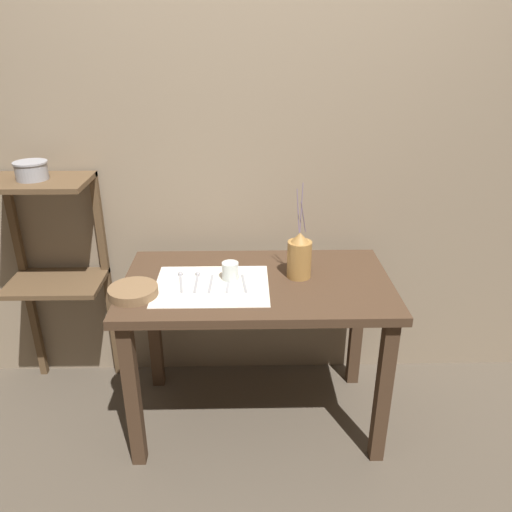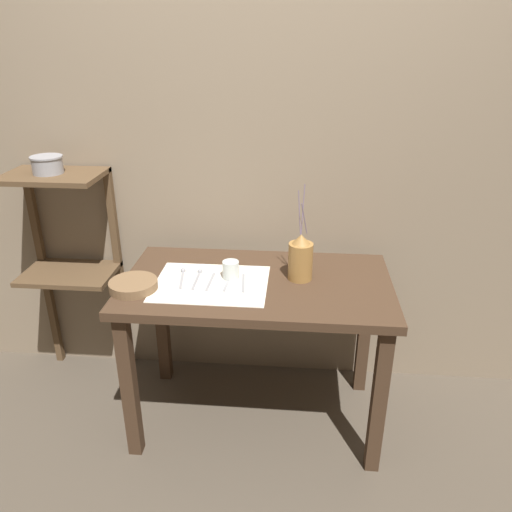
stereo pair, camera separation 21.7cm
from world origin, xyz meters
The scene contains 14 objects.
ground_plane centered at (0.00, 0.00, 0.00)m, with size 12.00×12.00×0.00m, color brown.
stone_wall_back centered at (0.00, 0.45, 1.20)m, with size 7.00×0.06×2.40m.
wooden_table centered at (0.00, 0.00, 0.65)m, with size 1.19×0.67×0.77m.
wooden_shelf_unit centered at (-0.99, 0.28, 0.80)m, with size 0.46×0.31×1.17m.
linen_cloth centered at (-0.20, -0.05, 0.77)m, with size 0.49×0.39×0.00m.
pitcher_with_flowers centered at (0.19, 0.04, 0.87)m, with size 0.11×0.11×0.43m.
wooden_bowl centered at (-0.52, -0.13, 0.79)m, with size 0.21×0.21×0.04m.
glass_tumbler_near centered at (-0.12, 0.01, 0.81)m, with size 0.07×0.07×0.08m.
spoon_inner centered at (-0.34, 0.02, 0.78)m, with size 0.04×0.19×0.02m.
spoon_outer centered at (-0.27, 0.02, 0.78)m, with size 0.02×0.19×0.02m.
fork_outer centered at (-0.20, -0.04, 0.77)m, with size 0.02×0.17×0.00m.
fork_inner centered at (-0.13, -0.03, 0.77)m, with size 0.02×0.18×0.00m.
knife_center centered at (-0.06, -0.04, 0.77)m, with size 0.03×0.17×0.00m.
metal_pot_large centered at (-1.01, 0.24, 1.22)m, with size 0.15×0.15×0.08m.
Camera 1 is at (-0.05, -1.98, 1.78)m, focal length 35.00 mm.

